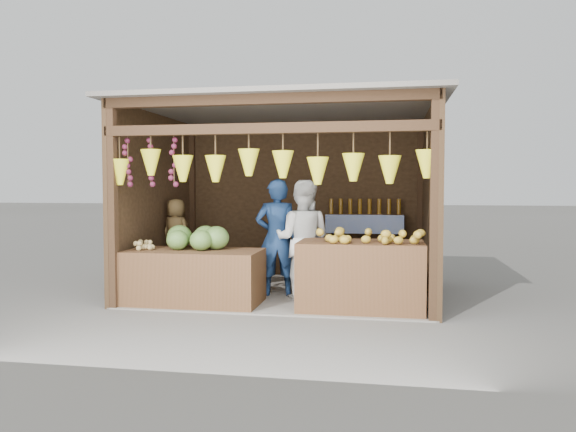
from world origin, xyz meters
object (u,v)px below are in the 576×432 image
Objects in this scene: man_standing at (277,238)px; vendor_seated at (176,233)px; woman_standing at (303,240)px; counter_right at (361,276)px; counter_left at (194,277)px.

man_standing is 1.57× the size of vendor_seated.
man_standing is 0.38m from woman_standing.
woman_standing is at bearing 159.06° from man_standing.
vendor_seated is at bearing 158.04° from counter_right.
counter_left is 1.14× the size of counter_right.
man_standing is 1.72m from vendor_seated.
vendor_seated reaches higher than counter_right.
counter_right is 0.93× the size of man_standing.
counter_left is at bearing -179.40° from counter_right.
counter_left is 1.67× the size of vendor_seated.
counter_left is 1.27m from man_standing.
man_standing is (-1.18, 0.67, 0.39)m from counter_right.
counter_right is at bearing 148.91° from woman_standing.
man_standing is at bearing 150.52° from counter_right.
counter_left is 1.06× the size of man_standing.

